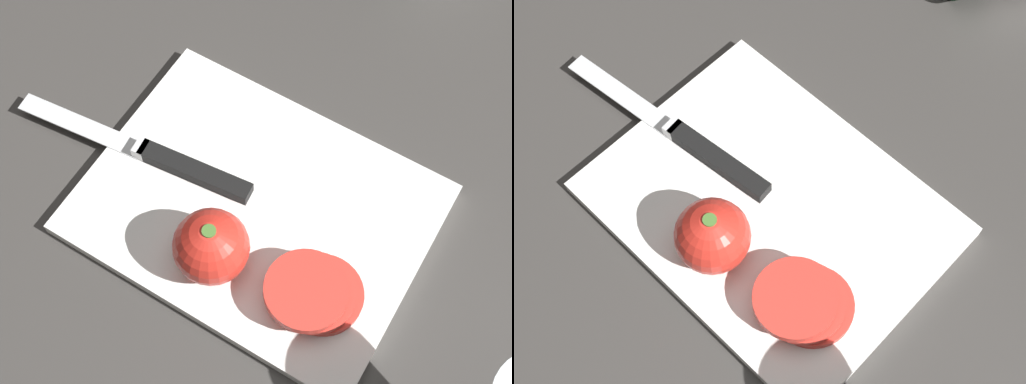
# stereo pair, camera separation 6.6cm
# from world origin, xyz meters

# --- Properties ---
(ground_plane) EXTENTS (3.00, 3.00, 0.00)m
(ground_plane) POSITION_xyz_m (0.00, 0.00, 0.00)
(ground_plane) COLOR #383533
(cutting_board) EXTENTS (0.33, 0.25, 0.01)m
(cutting_board) POSITION_xyz_m (0.04, 0.02, 0.01)
(cutting_board) COLOR white
(cutting_board) RESTS_ON ground_plane
(whole_tomato) EXTENTS (0.07, 0.07, 0.07)m
(whole_tomato) POSITION_xyz_m (0.03, -0.05, 0.05)
(whole_tomato) COLOR red
(whole_tomato) RESTS_ON cutting_board
(knife) EXTENTS (0.26, 0.05, 0.01)m
(knife) POSITION_xyz_m (-0.06, 0.02, 0.02)
(knife) COLOR silver
(knife) RESTS_ON cutting_board
(tomato_slice_stack_near) EXTENTS (0.09, 0.09, 0.03)m
(tomato_slice_stack_near) POSITION_xyz_m (0.13, -0.03, 0.03)
(tomato_slice_stack_near) COLOR red
(tomato_slice_stack_near) RESTS_ON cutting_board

